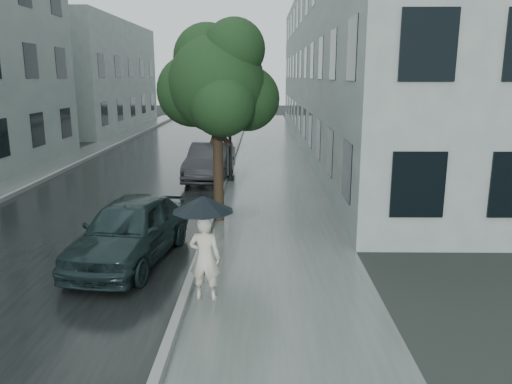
{
  "coord_description": "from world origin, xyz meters",
  "views": [
    {
      "loc": [
        -0.19,
        -9.41,
        3.97
      ],
      "look_at": [
        -0.32,
        2.01,
        1.3
      ],
      "focal_mm": 35.0,
      "sensor_mm": 36.0,
      "label": 1
    }
  ],
  "objects_px": {
    "lamp_post": "(225,104)",
    "car_near": "(130,230)",
    "street_tree": "(217,83)",
    "pedestrian": "(205,258)",
    "car_far": "(210,161)"
  },
  "relations": [
    {
      "from": "street_tree",
      "to": "car_far",
      "type": "height_order",
      "value": "street_tree"
    },
    {
      "from": "lamp_post",
      "to": "car_near",
      "type": "distance_m",
      "value": 8.99
    },
    {
      "from": "pedestrian",
      "to": "street_tree",
      "type": "bearing_deg",
      "value": -80.55
    },
    {
      "from": "pedestrian",
      "to": "car_near",
      "type": "relative_size",
      "value": 0.38
    },
    {
      "from": "car_near",
      "to": "pedestrian",
      "type": "bearing_deg",
      "value": -37.47
    },
    {
      "from": "pedestrian",
      "to": "lamp_post",
      "type": "height_order",
      "value": "lamp_post"
    },
    {
      "from": "pedestrian",
      "to": "car_near",
      "type": "bearing_deg",
      "value": -38.67
    },
    {
      "from": "street_tree",
      "to": "lamp_post",
      "type": "height_order",
      "value": "street_tree"
    },
    {
      "from": "pedestrian",
      "to": "car_far",
      "type": "bearing_deg",
      "value": -77.28
    },
    {
      "from": "car_near",
      "to": "car_far",
      "type": "xyz_separation_m",
      "value": [
        0.84,
        8.92,
        -0.0
      ]
    },
    {
      "from": "car_near",
      "to": "car_far",
      "type": "bearing_deg",
      "value": 93.27
    },
    {
      "from": "car_near",
      "to": "car_far",
      "type": "height_order",
      "value": "same"
    },
    {
      "from": "street_tree",
      "to": "lamp_post",
      "type": "xyz_separation_m",
      "value": [
        -0.17,
        5.31,
        -0.86
      ]
    },
    {
      "from": "pedestrian",
      "to": "car_far",
      "type": "relative_size",
      "value": 0.37
    },
    {
      "from": "street_tree",
      "to": "lamp_post",
      "type": "relative_size",
      "value": 1.06
    }
  ]
}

